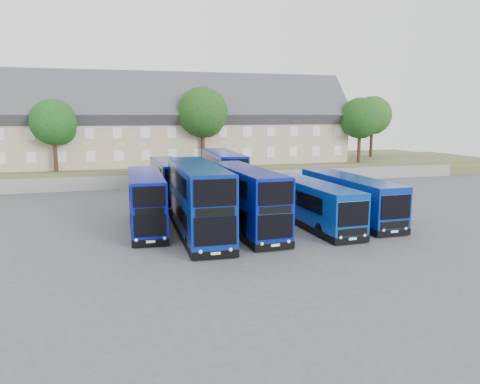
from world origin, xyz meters
name	(u,v)px	position (x,y,z in m)	size (l,w,h in m)	color
ground	(251,240)	(0.00, 0.00, 0.00)	(120.00, 120.00, 0.00)	#47474C
retaining_wall	(189,180)	(0.00, 24.00, 0.75)	(70.00, 0.40, 1.50)	slate
earth_bank	(176,168)	(0.00, 34.00, 1.00)	(80.00, 20.00, 2.00)	#464B2A
terrace_row	(155,127)	(-3.00, 30.00, 6.60)	(48.00, 10.40, 11.20)	tan
dd_front_left	(146,202)	(-6.23, 4.89, 1.92)	(2.63, 9.95, 3.92)	#080FA1
dd_front_mid	(198,201)	(-3.01, 2.42, 2.32)	(3.02, 11.92, 4.71)	navy
dd_front_right	(246,201)	(0.41, 2.61, 2.13)	(2.89, 11.00, 4.34)	navy
dd_rear_left	(169,183)	(-3.51, 13.90, 1.91)	(2.41, 9.86, 3.90)	navy
dd_rear_right	(223,176)	(2.06, 15.89, 2.17)	(3.11, 11.24, 4.42)	#07128B
coach_east_a	(311,204)	(5.47, 3.01, 1.56)	(2.91, 11.71, 3.18)	#083593
coach_east_b	(349,198)	(9.16, 4.11, 1.62)	(2.76, 12.11, 3.30)	navy
tree_west	(55,124)	(-13.85, 25.10, 7.05)	(4.80, 4.80, 7.65)	#382314
tree_mid	(204,114)	(2.15, 25.60, 8.07)	(5.76, 5.76, 9.18)	#382314
tree_east	(361,120)	(22.15, 25.10, 7.39)	(5.12, 5.12, 8.16)	#382314
tree_far	(373,117)	(28.15, 32.10, 7.73)	(5.44, 5.44, 8.67)	#382314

